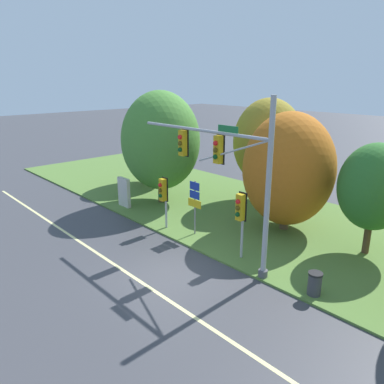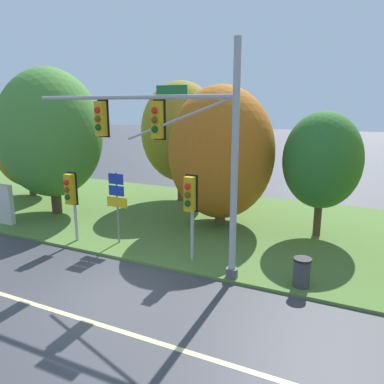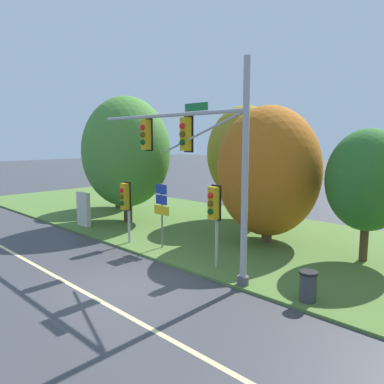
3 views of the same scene
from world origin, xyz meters
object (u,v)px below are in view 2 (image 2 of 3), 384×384
Objects in this scene: tree_nearest_road at (28,146)px; pedestrian_signal_near_kerb at (71,193)px; info_kiosk at (4,204)px; tree_behind_signpost at (181,132)px; traffic_signal_mast at (173,140)px; trash_bin at (302,272)px; pedestrian_signal_further_along at (190,199)px; tree_mid_verge at (221,153)px; tree_tall_centre at (322,161)px; tree_left_of_mast at (51,134)px; route_sign_post at (117,198)px.

pedestrian_signal_near_kerb is at bearing -32.23° from tree_nearest_road.
info_kiosk is (3.32, -4.59, -2.15)m from tree_nearest_road.
tree_behind_signpost is (0.82, 8.13, 1.93)m from pedestrian_signal_near_kerb.
traffic_signal_mast is 2.75× the size of pedestrian_signal_near_kerb.
trash_bin is (4.31, 0.35, -3.96)m from traffic_signal_mast.
info_kiosk is at bearing 178.93° from pedestrian_signal_further_along.
tree_mid_verge is at bearing 25.67° from info_kiosk.
traffic_signal_mast is at bearing -3.24° from pedestrian_signal_near_kerb.
traffic_signal_mast is 6.92m from tree_tall_centre.
tree_left_of_mast reaches higher than tree_behind_signpost.
info_kiosk is (-9.56, 0.73, -3.49)m from traffic_signal_mast.
tree_mid_verge is (4.56, 4.90, 1.30)m from pedestrian_signal_near_kerb.
route_sign_post is 10.72m from tree_nearest_road.
tree_nearest_road is (-9.73, 4.32, 1.21)m from route_sign_post.
tree_left_of_mast is at bearing 70.31° from info_kiosk.
pedestrian_signal_further_along is at bearing 57.33° from traffic_signal_mast.
trash_bin is at bearing -12.21° from tree_left_of_mast.
tree_mid_verge is at bearing 55.87° from route_sign_post.
pedestrian_signal_near_kerb is at bearing -95.78° from tree_behind_signpost.
pedestrian_signal_further_along reaches higher than route_sign_post.
trash_bin is (4.62, -4.83, -2.91)m from tree_mid_verge.
tree_tall_centre reaches higher than trash_bin.
trash_bin is (8.36, -8.06, -3.54)m from tree_behind_signpost.
pedestrian_signal_near_kerb is 9.52m from tree_nearest_road.
tree_nearest_road is 6.01× the size of trash_bin.
route_sign_post reaches higher than info_kiosk.
pedestrian_signal_further_along is at bearing 2.96° from pedestrian_signal_near_kerb.
traffic_signal_mast is at bearing -86.55° from tree_mid_verge.
tree_left_of_mast is at bearing -166.45° from tree_mid_verge.
pedestrian_signal_further_along is at bearing 177.11° from trash_bin.
tree_nearest_road reaches higher than pedestrian_signal_near_kerb.
tree_tall_centre is 5.71× the size of trash_bin.
route_sign_post reaches higher than pedestrian_signal_near_kerb.
info_kiosk is at bearing -154.33° from tree_mid_verge.
pedestrian_signal_near_kerb is 3.13× the size of trash_bin.
tree_tall_centre is (8.95, 5.19, 1.19)m from pedestrian_signal_near_kerb.
pedestrian_signal_near_kerb is 0.45× the size of tree_mid_verge.
info_kiosk is at bearing 174.45° from pedestrian_signal_near_kerb.
tree_behind_signpost is 1.29× the size of tree_tall_centre.
trash_bin is (17.18, -4.98, -2.62)m from tree_nearest_road.
route_sign_post is 3.15× the size of trash_bin.
traffic_signal_mast is 1.50× the size of tree_tall_centre.
tree_behind_signpost reaches higher than tree_nearest_road.
tree_left_of_mast is at bearing -131.50° from tree_behind_signpost.
traffic_signal_mast reaches higher than tree_nearest_road.
tree_behind_signpost reaches higher than info_kiosk.
route_sign_post is (1.73, 0.72, -0.20)m from pedestrian_signal_near_kerb.
pedestrian_signal_further_along is 9.17m from tree_behind_signpost.
route_sign_post is at bearing 22.70° from pedestrian_signal_near_kerb.
traffic_signal_mast is 4.17m from route_sign_post.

